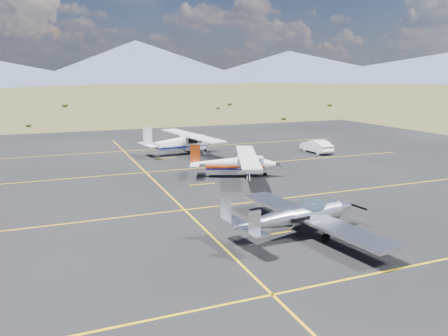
{
  "coord_description": "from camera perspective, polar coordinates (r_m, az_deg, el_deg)",
  "views": [
    {
      "loc": [
        -13.03,
        -21.81,
        7.8
      ],
      "look_at": [
        -2.18,
        5.26,
        1.6
      ],
      "focal_mm": 35.0,
      "sensor_mm": 36.0,
      "label": 1
    }
  ],
  "objects": [
    {
      "name": "aircraft_low_wing",
      "position": [
        21.92,
        9.83,
        -6.13
      ],
      "size": [
        7.31,
        10.1,
        2.18
      ],
      "rotation": [
        0.0,
        0.0,
        0.15
      ],
      "color": "silver",
      "rests_on": "apron"
    },
    {
      "name": "ground",
      "position": [
        26.58,
        8.64,
        -5.2
      ],
      "size": [
        1600.0,
        1600.0,
        0.0
      ],
      "primitive_type": "plane",
      "color": "#383D1C",
      "rests_on": "ground"
    },
    {
      "name": "sedan",
      "position": [
        45.88,
        11.98,
        2.81
      ],
      "size": [
        1.53,
        4.11,
        1.34
      ],
      "primitive_type": "imported",
      "rotation": [
        0.0,
        0.0,
        3.17
      ],
      "color": "white",
      "rests_on": "apron"
    },
    {
      "name": "aircraft_cessna",
      "position": [
        34.07,
        1.42,
        0.71
      ],
      "size": [
        7.12,
        9.84,
        2.55
      ],
      "rotation": [
        0.0,
        0.0,
        -0.37
      ],
      "color": "white",
      "rests_on": "apron"
    },
    {
      "name": "aircraft_plain",
      "position": [
        44.12,
        -5.62,
        3.46
      ],
      "size": [
        7.0,
        11.55,
        2.91
      ],
      "rotation": [
        0.0,
        0.0,
        0.16
      ],
      "color": "white",
      "rests_on": "apron"
    },
    {
      "name": "apron",
      "position": [
        32.57,
        2.42,
        -1.86
      ],
      "size": [
        72.0,
        72.0,
        0.02
      ],
      "primitive_type": "cube",
      "color": "black",
      "rests_on": "ground"
    }
  ]
}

